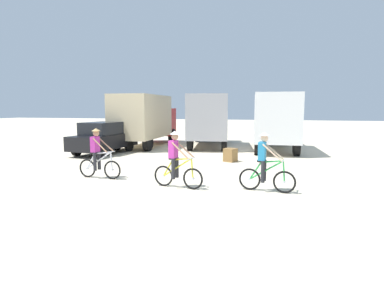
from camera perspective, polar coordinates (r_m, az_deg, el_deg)
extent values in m
plane|color=beige|center=(9.35, -6.72, -9.44)|extent=(120.00, 120.00, 0.00)
cube|color=#CCB78E|center=(21.00, -8.87, 4.87)|extent=(2.52, 5.26, 2.70)
cube|color=#B21E1E|center=(24.20, -5.83, 3.93)|extent=(2.24, 1.55, 2.00)
cube|color=black|center=(24.85, -5.31, 4.81)|extent=(2.03, 0.13, 0.80)
cylinder|color=black|center=(24.52, -8.13, 1.59)|extent=(0.34, 1.01, 1.00)
cylinder|color=black|center=(23.86, -3.56, 1.51)|extent=(0.34, 1.01, 1.00)
cylinder|color=black|center=(19.98, -13.32, 0.39)|extent=(0.34, 1.01, 1.00)
cylinder|color=black|center=(19.16, -7.85, 0.25)|extent=(0.34, 1.01, 1.00)
cube|color=#9E9EA3|center=(20.74, 2.99, 4.92)|extent=(3.14, 5.50, 2.70)
cube|color=#4C6B9E|center=(24.15, 3.43, 3.95)|extent=(2.40, 1.81, 2.00)
cube|color=black|center=(24.83, 3.51, 4.83)|extent=(2.01, 0.38, 0.80)
cylinder|color=black|center=(24.18, 0.98, 1.59)|extent=(0.46, 1.04, 1.00)
cylinder|color=black|center=(24.09, 5.82, 1.54)|extent=(0.46, 1.04, 1.00)
cylinder|color=black|center=(19.24, -0.35, 0.33)|extent=(0.46, 1.04, 1.00)
cylinder|color=black|center=(19.12, 5.74, 0.26)|extent=(0.46, 1.04, 1.00)
cube|color=white|center=(19.42, 14.57, 4.62)|extent=(2.74, 5.35, 2.70)
cube|color=#4C6B9E|center=(22.83, 13.97, 3.63)|extent=(2.30, 1.64, 2.00)
cube|color=black|center=(23.52, 13.90, 4.56)|extent=(2.02, 0.21, 0.80)
cylinder|color=black|center=(22.77, 11.36, 1.16)|extent=(0.39, 1.02, 1.00)
cylinder|color=black|center=(22.88, 16.47, 1.05)|extent=(0.39, 1.02, 1.00)
cylinder|color=black|center=(17.80, 11.52, -0.30)|extent=(0.39, 1.02, 1.00)
cylinder|color=black|center=(17.95, 18.04, -0.43)|extent=(0.39, 1.02, 1.00)
cube|color=black|center=(18.58, -15.35, 0.50)|extent=(2.32, 4.40, 0.76)
cube|color=black|center=(18.40, -15.70, 2.69)|extent=(1.87, 2.30, 0.68)
cylinder|color=black|center=(20.12, -14.81, -0.13)|extent=(0.31, 0.66, 0.64)
cylinder|color=black|center=(19.22, -11.10, -0.33)|extent=(0.31, 0.66, 0.64)
cylinder|color=black|center=(18.13, -19.78, -1.00)|extent=(0.31, 0.66, 0.64)
cylinder|color=black|center=(17.13, -15.90, -1.28)|extent=(0.31, 0.66, 0.64)
torus|color=black|center=(11.87, -13.96, -4.49)|extent=(0.68, 0.11, 0.68)
cylinder|color=silver|center=(11.87, -13.96, -4.49)|extent=(0.09, 0.09, 0.08)
torus|color=black|center=(12.46, -18.05, -4.10)|extent=(0.68, 0.11, 0.68)
cylinder|color=silver|center=(12.46, -18.05, -4.10)|extent=(0.09, 0.09, 0.08)
cylinder|color=silver|center=(12.12, -16.20, -2.80)|extent=(1.03, 0.12, 0.68)
cylinder|color=silver|center=(11.98, -15.56, -1.53)|extent=(0.66, 0.09, 0.13)
cylinder|color=silver|center=(12.31, -17.45, -2.88)|extent=(0.39, 0.08, 0.59)
cylinder|color=silver|center=(11.83, -14.10, -2.95)|extent=(0.10, 0.06, 0.64)
cylinder|color=silver|center=(11.80, -14.25, -1.41)|extent=(0.07, 0.52, 0.04)
cube|color=black|center=(12.17, -16.84, -1.49)|extent=(0.25, 0.14, 0.06)
cube|color=#AD2D8C|center=(12.12, -16.81, -0.05)|extent=(0.22, 0.33, 0.56)
sphere|color=#A87A5B|center=(12.05, -16.64, 1.83)|extent=(0.22, 0.22, 0.22)
cone|color=tan|center=(12.04, -16.66, 2.45)|extent=(0.32, 0.32, 0.10)
cylinder|color=#26262B|center=(12.27, -16.14, -2.82)|extent=(0.12, 0.12, 0.66)
cylinder|color=#26262B|center=(12.06, -16.84, -3.00)|extent=(0.12, 0.12, 0.66)
cylinder|color=#A87A5B|center=(12.08, -15.01, -0.08)|extent=(0.63, 0.05, 0.53)
cylinder|color=#A87A5B|center=(11.78, -15.97, -0.27)|extent=(0.63, 0.13, 0.53)
torus|color=black|center=(10.12, 0.16, -6.19)|extent=(0.68, 0.17, 0.68)
cylinder|color=silver|center=(10.12, 0.16, -6.19)|extent=(0.09, 0.09, 0.08)
torus|color=black|center=(10.58, -5.07, -5.65)|extent=(0.68, 0.17, 0.68)
cylinder|color=silver|center=(10.58, -5.07, -5.65)|extent=(0.09, 0.09, 0.08)
cylinder|color=gold|center=(10.29, -2.65, -4.16)|extent=(1.02, 0.22, 0.68)
cylinder|color=gold|center=(10.16, -1.79, -2.69)|extent=(0.66, 0.16, 0.13)
cylinder|color=gold|center=(10.44, -4.25, -4.24)|extent=(0.39, 0.11, 0.59)
cylinder|color=gold|center=(10.06, 0.03, -4.39)|extent=(0.11, 0.07, 0.64)
cylinder|color=silver|center=(10.02, -0.10, -2.59)|extent=(0.12, 0.52, 0.04)
cube|color=black|center=(10.31, -3.42, -2.62)|extent=(0.26, 0.16, 0.06)
cube|color=#AD2D8C|center=(10.26, -3.34, -0.92)|extent=(0.25, 0.35, 0.56)
sphere|color=#A87A5B|center=(10.19, -3.05, 1.30)|extent=(0.22, 0.22, 0.22)
cone|color=silver|center=(10.17, -3.06, 2.03)|extent=(0.32, 0.32, 0.10)
cylinder|color=#26262B|center=(10.44, -2.69, -4.17)|extent=(0.12, 0.12, 0.66)
cylinder|color=#26262B|center=(10.21, -3.35, -4.42)|extent=(0.12, 0.12, 0.66)
cylinder|color=#A87A5B|center=(10.27, -1.20, -0.98)|extent=(0.63, 0.11, 0.53)
cylinder|color=#A87A5B|center=(9.95, -2.09, -1.23)|extent=(0.62, 0.20, 0.53)
torus|color=black|center=(10.07, 16.06, -6.51)|extent=(0.68, 0.16, 0.68)
cylinder|color=silver|center=(10.07, 16.06, -6.51)|extent=(0.09, 0.09, 0.08)
torus|color=black|center=(10.23, 10.18, -6.15)|extent=(0.68, 0.16, 0.68)
cylinder|color=silver|center=(10.23, 10.18, -6.15)|extent=(0.09, 0.09, 0.08)
cylinder|color=green|center=(10.08, 13.00, -4.55)|extent=(1.02, 0.19, 0.68)
cylinder|color=green|center=(10.00, 14.02, -3.03)|extent=(0.66, 0.14, 0.13)
cylinder|color=green|center=(10.14, 11.17, -4.67)|extent=(0.39, 0.10, 0.59)
cylinder|color=green|center=(10.00, 15.98, -4.71)|extent=(0.11, 0.06, 0.64)
cylinder|color=silver|center=(9.95, 15.89, -2.90)|extent=(0.11, 0.52, 0.04)
cube|color=black|center=(10.05, 12.17, -2.99)|extent=(0.25, 0.15, 0.06)
cube|color=teal|center=(10.01, 12.32, -1.24)|extent=(0.24, 0.35, 0.56)
sphere|color=beige|center=(9.95, 12.72, 1.02)|extent=(0.22, 0.22, 0.22)
cone|color=silver|center=(9.94, 12.74, 1.77)|extent=(0.32, 0.32, 0.10)
cylinder|color=#26262B|center=(10.22, 12.70, -4.56)|extent=(0.12, 0.12, 0.66)
cylinder|color=#26262B|center=(9.97, 12.44, -4.83)|extent=(0.12, 0.12, 0.66)
cylinder|color=beige|center=(10.13, 14.38, -1.29)|extent=(0.63, 0.10, 0.53)
cylinder|color=beige|center=(9.78, 14.08, -1.56)|extent=(0.62, 0.18, 0.53)
cube|color=olive|center=(15.40, 6.82, -1.95)|extent=(0.69, 0.68, 0.63)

